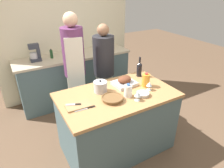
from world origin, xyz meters
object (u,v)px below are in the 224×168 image
Objects in this scene: wine_bottle_green at (139,69)px; knife_chef at (86,108)px; milk_jug at (128,91)px; person_cook_aproned at (75,66)px; roasting_pan at (124,82)px; condiment_bottle_tall at (51,54)px; cutting_board at (78,106)px; condiment_bottle_short at (106,45)px; stock_pot at (100,87)px; condiment_bottle_extra at (109,46)px; wine_glass_left at (149,84)px; wine_glass_right at (138,94)px; person_cook_guest at (104,68)px; stand_mixer at (35,54)px; mixing_bowl at (143,94)px; knife_paring at (74,104)px; wicker_basket at (112,98)px; juice_jug at (146,80)px.

wine_bottle_green is 1.23× the size of knife_chef.
person_cook_aproned is at bearing 108.00° from milk_jug.
condiment_bottle_tall is (-0.60, 1.47, 0.07)m from roasting_pan.
cutting_board is 1.49× the size of condiment_bottle_short.
condiment_bottle_short reaches higher than cutting_board.
stock_pot is 1.06× the size of condiment_bottle_extra.
cutting_board is at bearing -154.34° from stock_pot.
knife_chef is at bearing -92.83° from condiment_bottle_tall.
condiment_bottle_short is at bearing 80.85° from wine_glass_left.
person_cook_guest is (0.13, 1.11, -0.09)m from wine_glass_right.
person_cook_guest reaches higher than stand_mixer.
mixing_bowl is at bearing -6.51° from knife_chef.
milk_jug is (-0.17, 0.07, 0.06)m from mixing_bowl.
person_cook_aproned reaches higher than knife_paring.
roasting_pan is 1.07× the size of cutting_board.
knife_paring is (-0.79, -0.15, -0.03)m from roasting_pan.
knife_chef is 1.01m from person_cook_aproned.
roasting_pan is 1.19× the size of wicker_basket.
wicker_basket is 2.32× the size of wine_glass_right.
roasting_pan is 0.84m from person_cook_aproned.
condiment_bottle_extra is (1.14, -0.08, -0.00)m from condiment_bottle_tall.
wine_glass_right is (-0.31, -0.24, -0.01)m from juice_jug.
stock_pot is at bearing 131.07° from milk_jug.
roasting_pan is 0.38m from wine_bottle_green.
stand_mixer is 0.19× the size of person_cook_guest.
condiment_bottle_short is 1.19× the size of condiment_bottle_extra.
cutting_board is at bearing -36.38° from knife_paring.
condiment_bottle_extra is (0.19, 1.25, -0.00)m from wine_bottle_green.
juice_jug is 1.11× the size of milk_jug.
roasting_pan is 2.75× the size of wine_glass_right.
wine_bottle_green reaches higher than mixing_bowl.
stand_mixer is at bearing 122.02° from wine_glass_left.
wicker_basket is 1.75m from condiment_bottle_tall.
stock_pot is 0.50m from wine_glass_right.
person_cook_guest is at bearing 83.41° from wine_glass_right.
knife_chef is at bearing 179.48° from wine_glass_left.
roasting_pan is 1.64× the size of juice_jug.
mixing_bowl is 1.84m from condiment_bottle_short.
juice_jug is at bearing 6.29° from knife_chef.
cutting_board is (-0.40, 0.08, -0.02)m from wicker_basket.
mixing_bowl is 0.85m from knife_paring.
stand_mixer is at bearing 178.72° from condiment_bottle_short.
wine_bottle_green is 1.81m from stand_mixer.
knife_chef is at bearing -124.53° from condiment_bottle_short.
stand_mixer is (-0.14, 1.64, 0.16)m from cutting_board.
stand_mixer is 1.82× the size of condiment_bottle_tall.
milk_jug is at bearing -138.84° from wine_bottle_green.
person_cook_aproned is (0.15, -0.76, 0.01)m from condiment_bottle_tall.
milk_jug is 0.67m from knife_paring.
cutting_board is 0.62m from milk_jug.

